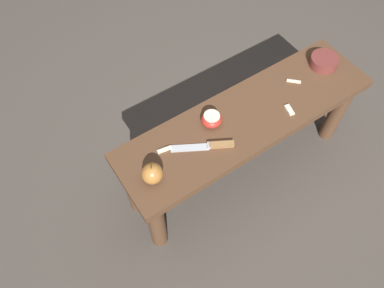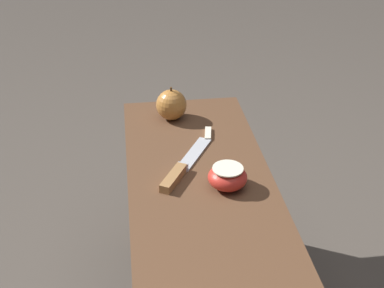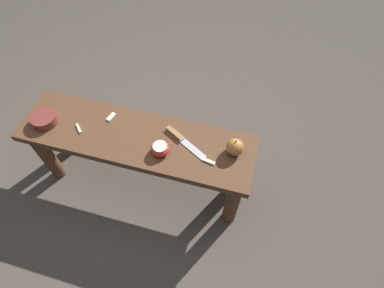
# 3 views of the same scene
# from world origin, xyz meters

# --- Properties ---
(ground_plane) EXTENTS (8.00, 8.00, 0.00)m
(ground_plane) POSITION_xyz_m (0.00, 0.00, 0.00)
(ground_plane) COLOR #4C443D
(wooden_bench) EXTENTS (1.19, 0.33, 0.45)m
(wooden_bench) POSITION_xyz_m (0.00, 0.00, 0.35)
(wooden_bench) COLOR brown
(wooden_bench) RESTS_ON ground_plane
(knife) EXTENTS (0.23, 0.15, 0.02)m
(knife) POSITION_xyz_m (-0.22, -0.04, 0.46)
(knife) COLOR #B7BABF
(knife) RESTS_ON wooden_bench
(apple_whole) EXTENTS (0.08, 0.08, 0.09)m
(apple_whole) POSITION_xyz_m (-0.49, -0.04, 0.49)
(apple_whole) COLOR #B27233
(apple_whole) RESTS_ON wooden_bench
(apple_cut) EXTENTS (0.09, 0.09, 0.05)m
(apple_cut) POSITION_xyz_m (-0.15, 0.05, 0.48)
(apple_cut) COLOR red
(apple_cut) RESTS_ON wooden_bench
(apple_slice_near_knife) EXTENTS (0.05, 0.05, 0.01)m
(apple_slice_near_knife) POSITION_xyz_m (0.29, 0.03, 0.46)
(apple_slice_near_knife) COLOR silver
(apple_slice_near_knife) RESTS_ON wooden_bench
(apple_slice_center) EXTENTS (0.04, 0.06, 0.01)m
(apple_slice_center) POSITION_xyz_m (0.16, -0.08, 0.46)
(apple_slice_center) COLOR silver
(apple_slice_center) RESTS_ON wooden_bench
(apple_slice_near_bowl) EXTENTS (0.06, 0.03, 0.01)m
(apple_slice_near_bowl) POSITION_xyz_m (-0.38, 0.05, 0.46)
(apple_slice_near_bowl) COLOR silver
(apple_slice_near_bowl) RESTS_ON wooden_bench
(bowl) EXTENTS (0.13, 0.13, 0.04)m
(bowl) POSITION_xyz_m (0.47, 0.04, 0.48)
(bowl) COLOR brown
(bowl) RESTS_ON wooden_bench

